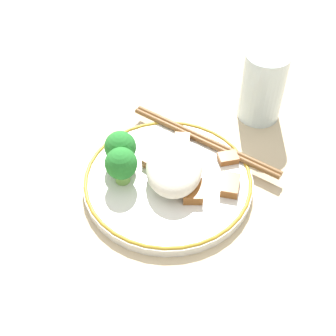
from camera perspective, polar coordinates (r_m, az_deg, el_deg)
name	(u,v)px	position (r m, az deg, el deg)	size (l,w,h in m)	color
ground_plane	(168,185)	(0.62, 0.00, -2.07)	(3.00, 3.00, 0.00)	#C6B28E
plate	(168,181)	(0.61, 0.00, -1.56)	(0.22, 0.22, 0.02)	white
rice_mound	(174,167)	(0.60, 0.76, 0.14)	(0.10, 0.07, 0.04)	white
broccoli_back_left	(120,147)	(0.61, -5.83, 2.53)	(0.04, 0.04, 0.05)	#72AD4C
broccoli_back_center	(121,165)	(0.59, -5.72, 0.43)	(0.04, 0.04, 0.05)	#72AD4C
meat_near_front	(193,191)	(0.59, 3.05, -2.83)	(0.04, 0.03, 0.01)	brown
meat_near_left	(182,145)	(0.64, 1.68, 2.81)	(0.04, 0.02, 0.01)	brown
meat_near_right	(228,158)	(0.63, 7.33, 1.22)	(0.02, 0.03, 0.01)	brown
meat_near_back	(230,185)	(0.60, 7.60, -2.08)	(0.04, 0.03, 0.01)	brown
meat_on_rice_edge	(155,159)	(0.62, -1.62, 1.05)	(0.04, 0.03, 0.01)	brown
chopsticks	(205,140)	(0.65, 4.47, 3.39)	(0.14, 0.21, 0.01)	brown
drinking_glass	(263,86)	(0.70, 11.48, 9.72)	(0.06, 0.06, 0.11)	silver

